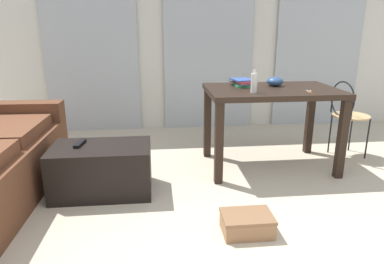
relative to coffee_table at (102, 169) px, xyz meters
name	(u,v)px	position (x,y,z in m)	size (l,w,h in m)	color
ground_plane	(242,189)	(1.17, -0.08, -0.20)	(8.00, 8.00, 0.00)	beige
wall_back	(208,29)	(1.17, 1.98, 1.10)	(5.90, 0.10, 2.61)	silver
curtains	(209,47)	(1.17, 1.90, 0.88)	(4.20, 0.03, 2.17)	#B2B7BC
coffee_table	(102,169)	(0.00, 0.00, 0.00)	(0.81, 0.49, 0.41)	black
craft_table	(271,100)	(1.56, 0.41, 0.46)	(1.22, 0.78, 0.78)	black
wire_chair	(347,110)	(2.44, 0.60, 0.31)	(0.37, 0.39, 0.81)	tan
bottle_near	(254,83)	(1.32, 0.21, 0.67)	(0.06, 0.06, 0.20)	beige
bowl	(275,81)	(1.63, 0.54, 0.62)	(0.16, 0.16, 0.09)	#2D4C7A
book_stack	(243,82)	(1.31, 0.58, 0.61)	(0.22, 0.31, 0.07)	#2D7F56
scissors	(309,92)	(1.83, 0.20, 0.58)	(0.07, 0.11, 0.00)	#9EA0A5
tv_remote_primary	(80,143)	(-0.17, 0.05, 0.22)	(0.05, 0.19, 0.02)	black
shoebox	(247,223)	(1.05, -0.73, -0.13)	(0.34, 0.24, 0.14)	#996B47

